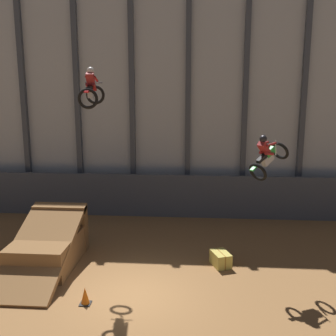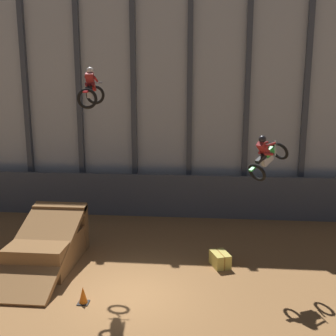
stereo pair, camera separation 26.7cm
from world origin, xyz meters
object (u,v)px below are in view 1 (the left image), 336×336
Objects in this scene: dirt_ramp at (49,246)px; hay_bale_trackside at (221,259)px; rider_bike_left_air at (91,91)px; traffic_cone_near_ramp at (85,296)px; rider_bike_right_air at (267,156)px.

hay_bale_trackside is (6.84, 0.23, -0.44)m from dirt_ramp.
hay_bale_trackside is at bearing -2.37° from rider_bike_left_air.
dirt_ramp reaches higher than hay_bale_trackside.
rider_bike_left_air is at bearing 96.76° from traffic_cone_near_ramp.
rider_bike_left_air is at bearing 3.48° from dirt_ramp.
rider_bike_right_air reaches higher than hay_bale_trackside.
hay_bale_trackside is at bearing 34.91° from traffic_cone_near_ramp.
dirt_ramp reaches higher than traffic_cone_near_ramp.
dirt_ramp is at bearing -135.40° from rider_bike_right_air.
hay_bale_trackside is (4.91, 0.12, -6.54)m from rider_bike_left_air.
traffic_cone_near_ramp is 0.55× the size of hay_bale_trackside.
rider_bike_right_air is at bearing 23.81° from traffic_cone_near_ramp.
rider_bike_left_air is (1.92, 0.12, 6.09)m from dirt_ramp.
dirt_ramp is 2.90× the size of rider_bike_right_air.
traffic_cone_near_ramp reaches higher than hay_bale_trackside.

